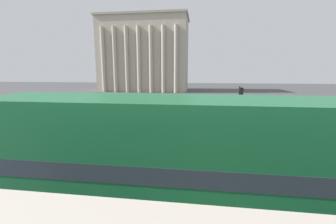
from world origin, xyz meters
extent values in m
cylinder|color=black|center=(3.39, 5.10, 0.53)|extent=(1.06, 0.22, 1.06)
cylinder|color=black|center=(-4.99, 5.10, 0.53)|extent=(1.06, 0.22, 1.06)
cube|color=#196638|center=(-0.80, 3.90, 1.40)|extent=(11.18, 2.41, 1.74)
cube|color=#2D3842|center=(-0.80, 3.90, 2.49)|extent=(10.96, 2.44, 0.45)
cube|color=#196638|center=(-0.80, 3.90, 3.44)|extent=(11.18, 2.41, 1.45)
cube|color=#B2A893|center=(-14.73, 57.01, 9.10)|extent=(22.12, 11.12, 18.20)
cube|color=#A39984|center=(-14.73, 57.01, 18.45)|extent=(22.72, 11.72, 0.50)
cylinder|color=#B2A893|center=(-23.58, 51.00, 7.73)|extent=(0.90, 0.90, 15.47)
cylinder|color=#B2A893|center=(-20.63, 51.00, 7.73)|extent=(0.90, 0.90, 15.47)
cylinder|color=#B2A893|center=(-17.68, 51.00, 7.73)|extent=(0.90, 0.90, 15.47)
cylinder|color=#B2A893|center=(-14.73, 51.00, 7.73)|extent=(0.90, 0.90, 15.47)
cylinder|color=#B2A893|center=(-11.78, 51.00, 7.73)|extent=(0.90, 0.90, 15.47)
cylinder|color=#B2A893|center=(-8.83, 51.00, 7.73)|extent=(0.90, 0.90, 15.47)
cylinder|color=#B2A893|center=(-5.88, 51.00, 7.73)|extent=(0.90, 0.90, 15.47)
cylinder|color=black|center=(3.13, 9.23, 1.82)|extent=(0.12, 0.12, 3.64)
cube|color=black|center=(3.31, 9.23, 3.19)|extent=(0.20, 0.24, 0.70)
sphere|color=green|center=(3.42, 9.23, 3.34)|extent=(0.14, 0.14, 0.14)
cylinder|color=black|center=(2.63, 15.78, 1.89)|extent=(0.12, 0.12, 3.79)
cube|color=black|center=(2.81, 15.78, 3.34)|extent=(0.20, 0.24, 0.70)
sphere|color=red|center=(2.92, 15.78, 3.49)|extent=(0.14, 0.14, 0.14)
cylinder|color=black|center=(6.60, 30.66, 0.30)|extent=(0.60, 0.18, 0.60)
cylinder|color=black|center=(6.60, 28.91, 0.30)|extent=(0.60, 0.18, 0.60)
cylinder|color=black|center=(3.80, 30.66, 0.30)|extent=(0.60, 0.18, 0.60)
cylinder|color=black|center=(3.80, 28.91, 0.30)|extent=(0.60, 0.18, 0.60)
cube|color=black|center=(5.20, 29.78, 0.57)|extent=(4.20, 1.75, 0.55)
cube|color=#2D3842|center=(5.00, 29.78, 1.10)|extent=(1.89, 1.61, 0.50)
cylinder|color=#282B33|center=(6.73, 13.01, 0.41)|extent=(0.14, 0.14, 0.82)
cylinder|color=#282B33|center=(6.91, 13.01, 0.41)|extent=(0.14, 0.14, 0.82)
cylinder|color=slate|center=(6.82, 13.01, 1.14)|extent=(0.32, 0.32, 0.65)
sphere|color=tan|center=(6.82, 13.01, 1.58)|extent=(0.22, 0.22, 0.22)
cylinder|color=#282B33|center=(3.57, 23.50, 0.44)|extent=(0.14, 0.14, 0.88)
cylinder|color=#282B33|center=(3.75, 23.50, 0.44)|extent=(0.14, 0.14, 0.88)
cylinder|color=#284799|center=(3.66, 23.50, 1.23)|extent=(0.32, 0.32, 0.70)
sphere|color=tan|center=(3.66, 23.50, 1.70)|extent=(0.24, 0.24, 0.24)
cylinder|color=#282B33|center=(-3.36, 29.51, 0.40)|extent=(0.14, 0.14, 0.80)
cylinder|color=#282B33|center=(-3.18, 29.51, 0.40)|extent=(0.14, 0.14, 0.80)
cylinder|color=#B22323|center=(-3.27, 29.51, 1.11)|extent=(0.32, 0.32, 0.63)
sphere|color=tan|center=(-3.27, 29.51, 1.54)|extent=(0.22, 0.22, 0.22)
camera|label=1|loc=(-0.46, -2.00, 4.85)|focal=24.00mm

